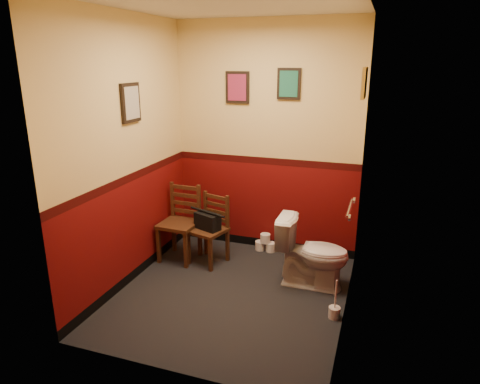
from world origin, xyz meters
The scene contains 17 objects.
floor centered at (0.00, 0.00, 0.00)m, with size 2.20×2.40×0.00m, color black.
ceiling centered at (0.00, 0.00, 2.70)m, with size 2.20×2.40×0.00m, color silver.
wall_back centered at (0.00, 1.20, 1.35)m, with size 2.20×2.70×0.00m, color #5E0A0A.
wall_front centered at (0.00, -1.20, 1.35)m, with size 2.20×2.70×0.00m, color #5E0A0A.
wall_left centered at (-1.10, 0.00, 1.35)m, with size 2.40×2.70×0.00m, color #5E0A0A.
wall_right centered at (1.10, 0.00, 1.35)m, with size 2.40×2.70×0.00m, color #5E0A0A.
grab_bar centered at (1.07, 0.25, 0.95)m, with size 0.05×0.56×0.06m.
framed_print_back_a centered at (-0.35, 1.18, 1.95)m, with size 0.28×0.04×0.36m.
framed_print_back_b centered at (0.25, 1.18, 2.00)m, with size 0.26×0.04×0.34m.
framed_print_left centered at (-1.08, 0.10, 1.85)m, with size 0.04×0.30×0.38m.
framed_print_right centered at (1.08, 0.60, 2.05)m, with size 0.04×0.34×0.28m.
toilet centered at (0.72, 0.44, 0.36)m, with size 0.41×0.74×0.72m, color white.
toilet_brush centered at (1.02, -0.09, 0.06)m, with size 0.11×0.11×0.38m.
chair_left centered at (-0.85, 0.59, 0.44)m, with size 0.43×0.43×0.88m.
chair_right centered at (-0.49, 0.61, 0.40)m, with size 0.46×0.46×0.80m.
handbag centered at (-0.50, 0.58, 0.51)m, with size 0.33×0.24×0.22m.
tp_stack centered at (0.04, 1.10, 0.09)m, with size 0.25×0.13×0.22m.
Camera 1 is at (1.31, -3.57, 2.25)m, focal length 32.00 mm.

